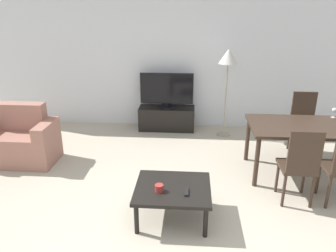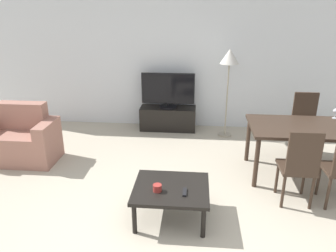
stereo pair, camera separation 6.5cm
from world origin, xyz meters
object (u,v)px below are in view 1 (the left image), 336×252
object	(u,v)px
tv_stand	(167,118)
tv	(167,91)
dining_chair_near	(300,163)
remote_primary	(187,192)
armchair	(19,141)
dining_chair_far	(304,120)
cup_white_near	(159,188)
floor_lamp	(228,62)
coffee_table	(173,190)
wine_glass_left	(334,111)
dining_table	(303,131)

from	to	relation	value
tv_stand	tv	size ratio (longest dim) A/B	1.06
dining_chair_near	remote_primary	world-z (taller)	dining_chair_near
tv_stand	tv	distance (m)	0.54
armchair	dining_chair_far	size ratio (longest dim) A/B	1.12
cup_white_near	floor_lamp	bearing A→B (deg)	70.54
coffee_table	dining_chair_near	world-z (taller)	dining_chair_near
floor_lamp	cup_white_near	xyz separation A→B (m)	(-0.92, -2.60, -0.91)
coffee_table	floor_lamp	bearing A→B (deg)	72.70
coffee_table	wine_glass_left	world-z (taller)	wine_glass_left
cup_white_near	armchair	bearing A→B (deg)	149.43
remote_primary	cup_white_near	world-z (taller)	cup_white_near
cup_white_near	tv	bearing A→B (deg)	92.80
tv_stand	tv	xyz separation A→B (m)	(0.00, -0.00, 0.54)
dining_chair_near	dining_chair_far	bearing A→B (deg)	71.53
dining_table	wine_glass_left	bearing A→B (deg)	34.66
dining_chair_near	floor_lamp	bearing A→B (deg)	107.45
dining_chair_far	tv	bearing A→B (deg)	159.54
coffee_table	cup_white_near	bearing A→B (deg)	-145.86
cup_white_near	wine_glass_left	distance (m)	2.86
dining_chair_near	armchair	bearing A→B (deg)	167.52
dining_table	cup_white_near	distance (m)	2.22
cup_white_near	remote_primary	bearing A→B (deg)	-2.27
dining_chair_near	remote_primary	size ratio (longest dim) A/B	6.46
tv	remote_primary	xyz separation A→B (m)	(0.43, -2.83, -0.36)
tv	wine_glass_left	size ratio (longest dim) A/B	6.66
floor_lamp	wine_glass_left	bearing A→B (deg)	-35.42
armchair	cup_white_near	xyz separation A→B (m)	(2.24, -1.32, 0.10)
floor_lamp	armchair	bearing A→B (deg)	-157.95
tv_stand	dining_table	world-z (taller)	dining_table
tv	wine_glass_left	world-z (taller)	tv
remote_primary	wine_glass_left	world-z (taller)	wine_glass_left
tv	dining_chair_far	world-z (taller)	tv
dining_table	floor_lamp	size ratio (longest dim) A/B	0.93
remote_primary	armchair	bearing A→B (deg)	152.21
dining_table	dining_chair_far	xyz separation A→B (m)	(0.25, 0.75, -0.11)
coffee_table	cup_white_near	world-z (taller)	cup_white_near
coffee_table	dining_chair_near	xyz separation A→B (m)	(1.45, 0.38, 0.19)
dining_chair_near	wine_glass_left	size ratio (longest dim) A/B	6.64
dining_chair_far	cup_white_near	size ratio (longest dim) A/B	10.40
floor_lamp	dining_chair_far	bearing A→B (deg)	-27.67
dining_table	dining_chair_far	distance (m)	0.80
floor_lamp	wine_glass_left	xyz separation A→B (m)	(1.43, -1.02, -0.51)
dining_chair_near	cup_white_near	world-z (taller)	dining_chair_near
cup_white_near	wine_glass_left	bearing A→B (deg)	33.98
armchair	cup_white_near	size ratio (longest dim) A/B	11.59
tv_stand	dining_chair_far	bearing A→B (deg)	-20.52
cup_white_near	wine_glass_left	xyz separation A→B (m)	(2.35, 1.58, 0.40)
armchair	tv_stand	distance (m)	2.58
dining_table	tv	bearing A→B (deg)	141.25
remote_primary	cup_white_near	xyz separation A→B (m)	(-0.29, 0.01, 0.03)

